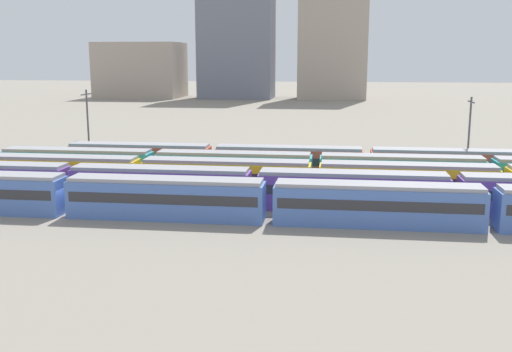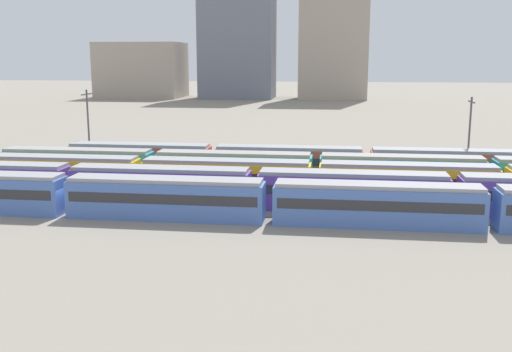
# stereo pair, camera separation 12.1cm
# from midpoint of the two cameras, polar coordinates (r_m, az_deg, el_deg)

# --- Properties ---
(ground_plane) EXTENTS (600.00, 600.00, 0.00)m
(ground_plane) POSITION_cam_midpoint_polar(r_m,az_deg,el_deg) (68.06, -14.45, -1.32)
(ground_plane) COLOR gray
(train_track_0) EXTENTS (112.50, 3.06, 3.75)m
(train_track_0) POSITION_cam_midpoint_polar(r_m,az_deg,el_deg) (54.34, 21.47, -2.85)
(train_track_0) COLOR #4C70BC
(train_track_0) RESTS_ON ground_plane
(train_track_1) EXTENTS (93.60, 3.06, 3.75)m
(train_track_1) POSITION_cam_midpoint_polar(r_m,az_deg,el_deg) (57.77, 9.12, -1.39)
(train_track_1) COLOR #6B429E
(train_track_1) RESTS_ON ground_plane
(train_track_2) EXTENTS (74.70, 3.06, 3.75)m
(train_track_2) POSITION_cam_midpoint_polar(r_m,az_deg,el_deg) (62.85, 5.60, -0.27)
(train_track_2) COLOR yellow
(train_track_2) RESTS_ON ground_plane
(train_track_3) EXTENTS (93.60, 3.06, 3.75)m
(train_track_3) POSITION_cam_midpoint_polar(r_m,az_deg,el_deg) (68.34, 13.63, 0.40)
(train_track_3) COLOR teal
(train_track_3) RESTS_ON ground_plane
(train_track_4) EXTENTS (55.80, 3.06, 3.75)m
(train_track_4) POSITION_cam_midpoint_polar(r_m,az_deg,el_deg) (73.24, 3.09, 1.42)
(train_track_4) COLOR #BC4C38
(train_track_4) RESTS_ON ground_plane
(catenary_pole_1) EXTENTS (0.24, 3.20, 9.76)m
(catenary_pole_1) POSITION_cam_midpoint_polar(r_m,az_deg,el_deg) (77.16, 19.66, 3.93)
(catenary_pole_1) COLOR #4C4C51
(catenary_pole_1) RESTS_ON ground_plane
(catenary_pole_3) EXTENTS (0.24, 3.20, 10.26)m
(catenary_pole_3) POSITION_cam_midpoint_polar(r_m,az_deg,el_deg) (82.39, -15.81, 4.77)
(catenary_pole_3) COLOR #4C4C51
(catenary_pole_3) RESTS_ON ground_plane
(distant_building_0) EXTENTS (29.69, 21.84, 19.65)m
(distant_building_0) POSITION_cam_midpoint_polar(r_m,az_deg,el_deg) (224.70, -10.96, 9.92)
(distant_building_0) COLOR #A89989
(distant_building_0) RESTS_ON ground_plane
(distant_building_1) EXTENTS (25.78, 18.06, 49.51)m
(distant_building_1) POSITION_cam_midpoint_polar(r_m,az_deg,el_deg) (216.42, -1.86, 14.02)
(distant_building_1) COLOR slate
(distant_building_1) RESTS_ON ground_plane
(distant_building_2) EXTENTS (23.40, 17.47, 50.48)m
(distant_building_2) POSITION_cam_midpoint_polar(r_m,az_deg,el_deg) (213.63, 7.37, 14.10)
(distant_building_2) COLOR #A89989
(distant_building_2) RESTS_ON ground_plane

